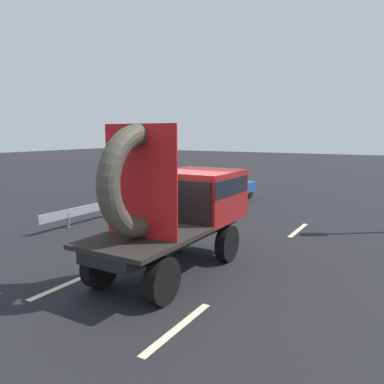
% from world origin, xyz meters
% --- Properties ---
extents(ground_plane, '(120.00, 120.00, 0.00)m').
position_xyz_m(ground_plane, '(0.00, 0.00, 0.00)').
color(ground_plane, black).
extents(flatbed_truck, '(2.02, 5.00, 3.66)m').
position_xyz_m(flatbed_truck, '(0.20, 0.11, 1.72)').
color(flatbed_truck, black).
rests_on(flatbed_truck, ground_plane).
extents(distant_sedan, '(1.75, 4.09, 1.33)m').
position_xyz_m(distant_sedan, '(-3.10, 9.72, 0.72)').
color(distant_sedan, black).
rests_on(distant_sedan, ground_plane).
extents(guardrail, '(0.10, 10.23, 0.71)m').
position_xyz_m(guardrail, '(-5.54, 5.26, 0.52)').
color(guardrail, gray).
rests_on(guardrail, ground_plane).
extents(lane_dash_left_near, '(0.16, 2.14, 0.01)m').
position_xyz_m(lane_dash_left_near, '(-1.45, -2.24, 0.00)').
color(lane_dash_left_near, beige).
rests_on(lane_dash_left_near, ground_plane).
extents(lane_dash_left_far, '(0.16, 2.38, 0.01)m').
position_xyz_m(lane_dash_left_far, '(-1.45, 5.46, 0.00)').
color(lane_dash_left_far, beige).
rests_on(lane_dash_left_far, ground_plane).
extents(lane_dash_right_near, '(0.16, 2.16, 0.01)m').
position_xyz_m(lane_dash_right_near, '(1.84, -2.65, 0.00)').
color(lane_dash_right_near, beige).
rests_on(lane_dash_right_near, ground_plane).
extents(lane_dash_right_far, '(0.16, 2.19, 0.01)m').
position_xyz_m(lane_dash_right_far, '(1.84, 5.41, 0.00)').
color(lane_dash_right_far, beige).
rests_on(lane_dash_right_far, ground_plane).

